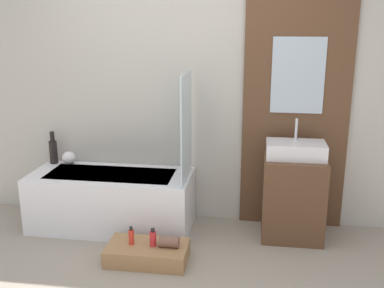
{
  "coord_description": "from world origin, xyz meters",
  "views": [
    {
      "loc": [
        0.7,
        -2.58,
        1.9
      ],
      "look_at": [
        0.21,
        0.73,
        0.98
      ],
      "focal_mm": 42.0,
      "sensor_mm": 36.0,
      "label": 1
    }
  ],
  "objects": [
    {
      "name": "towel_roll",
      "position": [
        0.04,
        0.63,
        0.19
      ],
      "size": [
        0.16,
        0.09,
        0.09
      ],
      "primitive_type": "cylinder",
      "rotation": [
        0.0,
        1.57,
        0.0
      ],
      "color": "brown",
      "rests_on": "wooden_step_bench"
    },
    {
      "name": "glass_shower_screen",
      "position": [
        0.1,
        1.18,
        1.01
      ],
      "size": [
        0.01,
        0.54,
        0.95
      ],
      "primitive_type": "cube",
      "color": "silver",
      "rests_on": "bathtub"
    },
    {
      "name": "wall_tiled_back",
      "position": [
        0.0,
        1.58,
        1.3
      ],
      "size": [
        4.2,
        0.06,
        2.6
      ],
      "primitive_type": "cube",
      "color": "#B7B2A8",
      "rests_on": "ground_plane"
    },
    {
      "name": "bathtub",
      "position": [
        -0.62,
        1.21,
        0.27
      ],
      "size": [
        1.5,
        0.64,
        0.53
      ],
      "color": "white",
      "rests_on": "ground_plane"
    },
    {
      "name": "sink",
      "position": [
        1.05,
        1.27,
        0.81
      ],
      "size": [
        0.51,
        0.31,
        0.33
      ],
      "color": "white",
      "rests_on": "vanity_cabinet"
    },
    {
      "name": "vase_round_light",
      "position": [
        -1.11,
        1.41,
        0.6
      ],
      "size": [
        0.13,
        0.13,
        0.13
      ],
      "primitive_type": "sphere",
      "color": "white",
      "rests_on": "bathtub"
    },
    {
      "name": "vanity_cabinet",
      "position": [
        1.05,
        1.27,
        0.37
      ],
      "size": [
        0.54,
        0.48,
        0.74
      ],
      "primitive_type": "cube",
      "color": "brown",
      "rests_on": "ground_plane"
    },
    {
      "name": "bottle_soap_secondary",
      "position": [
        -0.09,
        0.63,
        0.21
      ],
      "size": [
        0.05,
        0.05,
        0.15
      ],
      "color": "red",
      "rests_on": "wooden_step_bench"
    },
    {
      "name": "bottle_soap_primary",
      "position": [
        -0.27,
        0.63,
        0.21
      ],
      "size": [
        0.04,
        0.04,
        0.15
      ],
      "color": "red",
      "rests_on": "wooden_step_bench"
    },
    {
      "name": "wooden_step_bench",
      "position": [
        -0.14,
        0.63,
        0.07
      ],
      "size": [
        0.66,
        0.37,
        0.14
      ],
      "primitive_type": "cube",
      "color": "#997047",
      "rests_on": "ground_plane"
    },
    {
      "name": "wall_wood_accent",
      "position": [
        1.05,
        1.53,
        1.31
      ],
      "size": [
        0.96,
        0.04,
        2.6
      ],
      "color": "brown",
      "rests_on": "ground_plane"
    },
    {
      "name": "vase_tall_dark",
      "position": [
        -1.28,
        1.44,
        0.66
      ],
      "size": [
        0.08,
        0.08,
        0.32
      ],
      "color": "black",
      "rests_on": "bathtub"
    }
  ]
}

